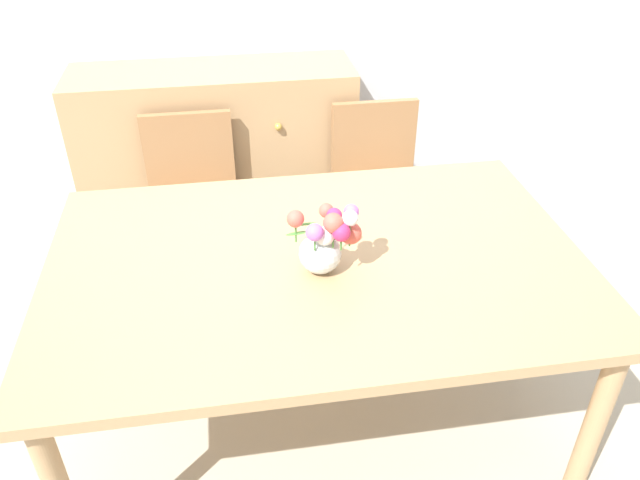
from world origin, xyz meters
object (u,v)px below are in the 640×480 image
(chair_left, at_px, (193,197))
(flower_vase, at_px, (325,242))
(dining_table, at_px, (317,275))
(dresser, at_px, (220,162))
(chair_right, at_px, (377,182))

(chair_left, relative_size, flower_vase, 3.65)
(dining_table, xyz_separation_m, dresser, (-0.32, 1.33, -0.20))
(chair_right, height_order, flower_vase, flower_vase)
(flower_vase, bearing_deg, dresser, 103.18)
(chair_left, distance_m, flower_vase, 1.19)
(dining_table, bearing_deg, chair_right, 64.45)
(dining_table, bearing_deg, flower_vase, -80.23)
(chair_left, xyz_separation_m, flower_vase, (0.46, -1.03, 0.37))
(dining_table, distance_m, chair_right, 1.06)
(dining_table, distance_m, flower_vase, 0.21)
(dresser, xyz_separation_m, flower_vase, (0.33, -1.41, 0.39))
(dresser, bearing_deg, dining_table, -76.61)
(chair_right, xyz_separation_m, dresser, (-0.77, 0.39, -0.02))
(chair_left, xyz_separation_m, chair_right, (0.90, 0.00, 0.00))
(dining_table, distance_m, chair_left, 1.06)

